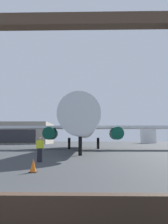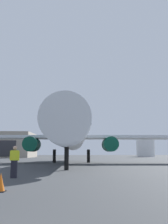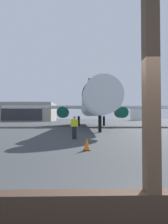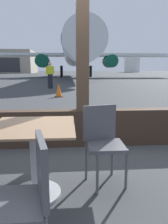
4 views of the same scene
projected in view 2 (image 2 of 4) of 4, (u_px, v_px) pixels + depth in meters
name	position (u px, v px, depth m)	size (l,w,h in m)	color
ground_plane	(66.00, 161.00, 41.53)	(220.00, 220.00, 0.00)	#383A3D
airplane	(71.00, 134.00, 31.19)	(31.21, 30.15, 10.71)	silver
ground_crew_worker	(14.00, 161.00, 13.36)	(0.56, 0.22, 1.74)	black
traffic_cone	(1.00, 183.00, 8.63)	(0.36, 0.36, 0.65)	orange
fuel_storage_tank	(145.00, 148.00, 85.44)	(6.27, 6.27, 5.84)	white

